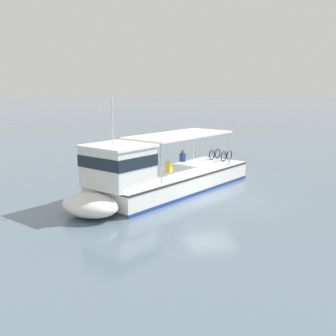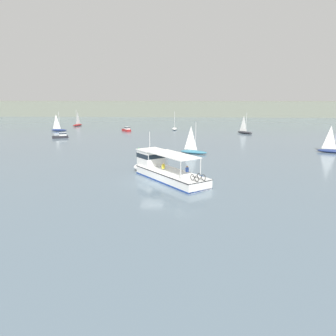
{
  "view_description": "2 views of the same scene",
  "coord_description": "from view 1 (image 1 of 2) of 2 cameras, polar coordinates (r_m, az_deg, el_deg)",
  "views": [
    {
      "loc": [
        -19.71,
        6.95,
        5.77
      ],
      "look_at": [
        1.74,
        1.92,
        1.4
      ],
      "focal_mm": 43.37,
      "sensor_mm": 36.0,
      "label": 1
    },
    {
      "loc": [
        3.78,
        -33.86,
        9.68
      ],
      "look_at": [
        1.74,
        1.92,
        1.4
      ],
      "focal_mm": 33.27,
      "sensor_mm": 36.0,
      "label": 2
    }
  ],
  "objects": [
    {
      "name": "ground_plane",
      "position": [
        21.68,
        6.02,
        -4.28
      ],
      "size": [
        400.0,
        400.0,
        0.0
      ],
      "primitive_type": "plane",
      "color": "slate"
    },
    {
      "name": "ferry_main",
      "position": [
        21.78,
        -1.69,
        -1.4
      ],
      "size": [
        10.24,
        11.93,
        5.32
      ],
      "color": "white",
      "rests_on": "ground"
    }
  ]
}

